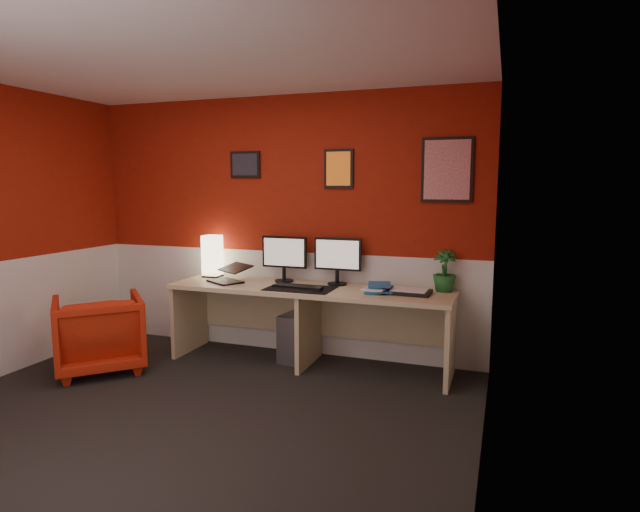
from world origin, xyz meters
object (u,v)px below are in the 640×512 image
at_px(laptop, 225,271).
at_px(monitor_left, 284,252).
at_px(zen_tray, 410,292).
at_px(shoji_lamp, 212,257).
at_px(monitor_right, 337,254).
at_px(pc_tower, 297,336).
at_px(desk, 309,326).
at_px(potted_plant, 445,271).
at_px(armchair, 99,333).

bearing_deg(laptop, monitor_left, 54.50).
bearing_deg(zen_tray, shoji_lamp, 175.05).
distance_m(laptop, monitor_right, 1.09).
xyz_separation_m(laptop, pc_tower, (0.67, 0.17, -0.61)).
distance_m(desk, monitor_right, 0.72).
bearing_deg(monitor_left, monitor_right, 2.58).
height_order(monitor_right, zen_tray, monitor_right).
bearing_deg(pc_tower, shoji_lamp, -177.28).
bearing_deg(laptop, pc_tower, 44.90).
bearing_deg(desk, zen_tray, 1.06).
distance_m(laptop, pc_tower, 0.93).
bearing_deg(pc_tower, monitor_right, 19.08).
bearing_deg(shoji_lamp, pc_tower, -3.96).
relative_size(monitor_right, pc_tower, 1.29).
xyz_separation_m(desk, monitor_left, (-0.32, 0.18, 0.66)).
distance_m(desk, laptop, 0.96).
distance_m(potted_plant, armchair, 3.11).
height_order(desk, zen_tray, zen_tray).
xyz_separation_m(pc_tower, armchair, (-1.56, -0.87, 0.11)).
relative_size(shoji_lamp, monitor_right, 0.69).
bearing_deg(laptop, shoji_lamp, 170.73).
bearing_deg(armchair, monitor_right, 161.40).
bearing_deg(monitor_right, shoji_lamp, -179.31).
bearing_deg(zen_tray, desk, -178.94).
xyz_separation_m(zen_tray, potted_plant, (0.26, 0.21, 0.17)).
distance_m(shoji_lamp, potted_plant, 2.29).
height_order(monitor_right, pc_tower, monitor_right).
height_order(laptop, zen_tray, laptop).
height_order(monitor_left, zen_tray, monitor_left).
relative_size(shoji_lamp, pc_tower, 0.89).
xyz_separation_m(shoji_lamp, laptop, (0.27, -0.23, -0.09)).
distance_m(desk, armchair, 1.88).
xyz_separation_m(monitor_left, armchair, (-1.40, -0.93, -0.68)).
relative_size(laptop, zen_tray, 0.94).
relative_size(desk, potted_plant, 7.19).
xyz_separation_m(monitor_right, potted_plant, (0.97, 0.02, -0.11)).
height_order(potted_plant, armchair, potted_plant).
relative_size(laptop, armchair, 0.44).
height_order(monitor_right, potted_plant, monitor_right).
distance_m(monitor_right, pc_tower, 0.88).
height_order(shoji_lamp, monitor_left, monitor_left).
bearing_deg(potted_plant, monitor_right, -178.92).
bearing_deg(monitor_right, pc_tower, -167.61).
distance_m(monitor_right, armchair, 2.26).
bearing_deg(pc_tower, potted_plant, 10.92).
distance_m(zen_tray, armchair, 2.77).
xyz_separation_m(zen_tray, armchair, (-2.64, -0.76, -0.41)).
relative_size(desk, shoji_lamp, 6.50).
xyz_separation_m(zen_tray, pc_tower, (-1.08, 0.11, -0.52)).
height_order(shoji_lamp, potted_plant, shoji_lamp).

